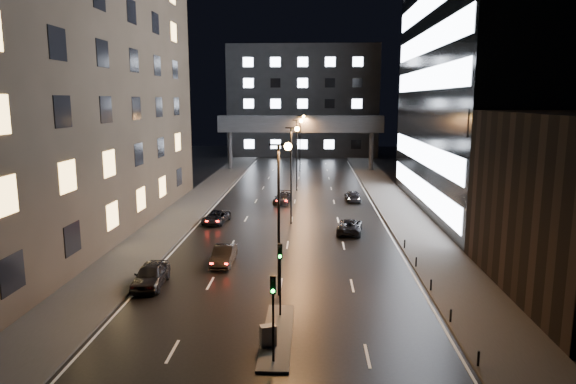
% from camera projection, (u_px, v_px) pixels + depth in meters
% --- Properties ---
extents(ground, '(160.00, 160.00, 0.00)m').
position_uv_depth(ground, '(295.00, 202.00, 65.54)').
color(ground, black).
rests_on(ground, ground).
extents(sidewalk_left, '(5.00, 110.00, 0.15)m').
position_uv_depth(sidewalk_left, '(189.00, 208.00, 61.17)').
color(sidewalk_left, '#383533').
rests_on(sidewalk_left, ground).
extents(sidewalk_right, '(5.00, 110.00, 0.15)m').
position_uv_depth(sidewalk_right, '(400.00, 210.00, 60.04)').
color(sidewalk_right, '#383533').
rests_on(sidewalk_right, ground).
extents(building_left, '(15.00, 48.00, 40.00)m').
position_uv_depth(building_left, '(46.00, 21.00, 47.29)').
color(building_left, '#2D2319').
rests_on(building_left, ground).
extents(building_right_glass, '(20.00, 36.00, 45.00)m').
position_uv_depth(building_right_glass, '(521.00, 11.00, 56.49)').
color(building_right_glass, black).
rests_on(building_right_glass, ground).
extents(building_far, '(34.00, 14.00, 25.00)m').
position_uv_depth(building_far, '(303.00, 101.00, 120.35)').
color(building_far, '#333335').
rests_on(building_far, ground).
extents(skybridge, '(30.00, 3.00, 10.00)m').
position_uv_depth(skybridge, '(300.00, 125.00, 93.56)').
color(skybridge, '#333335').
rests_on(skybridge, ground).
extents(median_island, '(1.60, 8.00, 0.15)m').
position_uv_depth(median_island, '(277.00, 335.00, 28.15)').
color(median_island, '#383533').
rests_on(median_island, ground).
extents(traffic_signal_near, '(0.28, 0.34, 4.40)m').
position_uv_depth(traffic_signal_near, '(280.00, 268.00, 30.06)').
color(traffic_signal_near, black).
rests_on(traffic_signal_near, median_island).
extents(traffic_signal_far, '(0.28, 0.34, 4.40)m').
position_uv_depth(traffic_signal_far, '(273.00, 304.00, 24.66)').
color(traffic_signal_far, black).
rests_on(traffic_signal_far, median_island).
extents(bollard_row, '(0.12, 25.12, 0.90)m').
position_uv_depth(bollard_row, '(440.00, 300.00, 32.06)').
color(bollard_row, black).
rests_on(bollard_row, ground).
extents(streetlight_near, '(1.45, 0.50, 10.15)m').
position_uv_depth(streetlight_near, '(281.00, 199.00, 32.92)').
color(streetlight_near, black).
rests_on(streetlight_near, ground).
extents(streetlight_mid_a, '(1.45, 0.50, 10.15)m').
position_uv_depth(streetlight_mid_a, '(293.00, 162.00, 52.58)').
color(streetlight_mid_a, black).
rests_on(streetlight_mid_a, ground).
extents(streetlight_mid_b, '(1.45, 0.50, 10.15)m').
position_uv_depth(streetlight_mid_b, '(298.00, 145.00, 72.25)').
color(streetlight_mid_b, black).
rests_on(streetlight_mid_b, ground).
extents(streetlight_far, '(1.45, 0.50, 10.15)m').
position_uv_depth(streetlight_far, '(301.00, 136.00, 91.91)').
color(streetlight_far, black).
rests_on(streetlight_far, ground).
extents(car_away_a, '(2.14, 4.89, 1.64)m').
position_uv_depth(car_away_a, '(151.00, 275.00, 35.57)').
color(car_away_a, black).
rests_on(car_away_a, ground).
extents(car_away_b, '(1.57, 4.41, 1.45)m').
position_uv_depth(car_away_b, '(224.00, 255.00, 40.37)').
color(car_away_b, black).
rests_on(car_away_b, ground).
extents(car_away_c, '(2.70, 4.84, 1.28)m').
position_uv_depth(car_away_c, '(216.00, 217.00, 53.86)').
color(car_away_c, black).
rests_on(car_away_c, ground).
extents(car_away_d, '(2.34, 4.80, 1.35)m').
position_uv_depth(car_away_d, '(283.00, 198.00, 64.36)').
color(car_away_d, black).
rests_on(car_away_d, ground).
extents(car_toward_a, '(2.92, 5.21, 1.38)m').
position_uv_depth(car_toward_a, '(350.00, 226.00, 49.95)').
color(car_toward_a, black).
rests_on(car_toward_a, ground).
extents(car_toward_b, '(1.94, 4.59, 1.32)m').
position_uv_depth(car_toward_b, '(353.00, 196.00, 65.68)').
color(car_toward_b, black).
rests_on(car_toward_b, ground).
extents(utility_cabinet, '(0.93, 0.75, 1.11)m').
position_uv_depth(utility_cabinet, '(268.00, 335.00, 26.68)').
color(utility_cabinet, '#555558').
rests_on(utility_cabinet, median_island).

